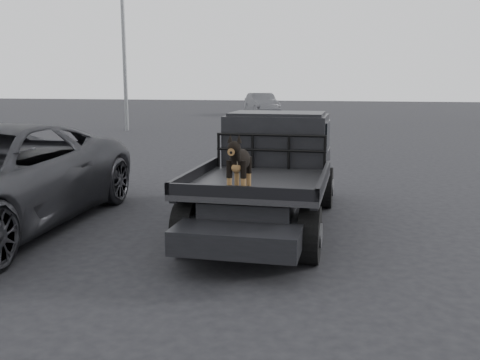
# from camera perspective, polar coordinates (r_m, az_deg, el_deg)

# --- Properties ---
(ground) EXTENTS (120.00, 120.00, 0.00)m
(ground) POSITION_cam_1_polar(r_m,az_deg,el_deg) (6.56, -3.21, -10.36)
(ground) COLOR black
(ground) RESTS_ON ground
(flatbed_ute) EXTENTS (2.00, 5.40, 0.92)m
(flatbed_ute) POSITION_cam_1_polar(r_m,az_deg,el_deg) (8.70, 3.02, -1.96)
(flatbed_ute) COLOR black
(flatbed_ute) RESTS_ON ground
(ute_cab) EXTENTS (1.72, 1.30, 0.88)m
(ute_cab) POSITION_cam_1_polar(r_m,az_deg,el_deg) (9.49, 4.01, 4.58)
(ute_cab) COLOR black
(ute_cab) RESTS_ON flatbed_ute
(headache_rack) EXTENTS (1.80, 0.08, 0.55)m
(headache_rack) POSITION_cam_1_polar(r_m,az_deg,el_deg) (8.77, 3.28, 3.02)
(headache_rack) COLOR black
(headache_rack) RESTS_ON flatbed_ute
(dog) EXTENTS (0.32, 0.60, 0.74)m
(dog) POSITION_cam_1_polar(r_m,az_deg,el_deg) (6.79, -0.06, 1.65)
(dog) COLOR black
(dog) RESTS_ON flatbed_ute
(distant_car_a) EXTENTS (3.28, 4.87, 1.52)m
(distant_car_a) POSITION_cam_1_polar(r_m,az_deg,el_deg) (38.10, 2.32, 8.11)
(distant_car_a) COLOR #4A4A4E
(distant_car_a) RESTS_ON ground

